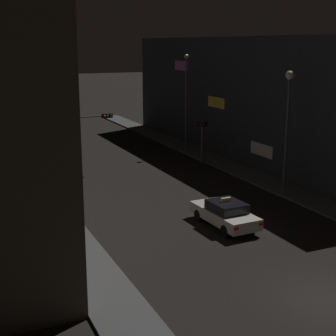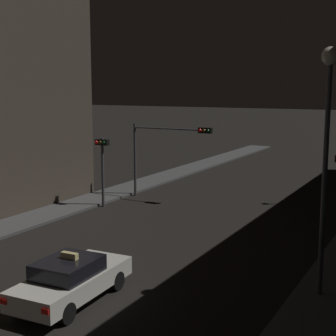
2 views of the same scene
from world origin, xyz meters
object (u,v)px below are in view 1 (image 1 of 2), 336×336
Objects in this scene: street_lamp_near_block at (288,107)px; traffic_light_right_kerb at (202,133)px; sign_pole_left at (76,186)px; traffic_light_overhead at (74,130)px; taxi at (225,213)px; street_lamp_far_block at (186,95)px; traffic_light_left_kerb at (55,148)px.

traffic_light_right_kerb is at bearing 96.16° from street_lamp_near_block.
street_lamp_near_block reaches higher than sign_pole_left.
traffic_light_overhead is at bearing 175.97° from traffic_light_right_kerb.
street_lamp_near_block is (1.03, -9.58, 3.10)m from traffic_light_right_kerb.
taxi is at bearing -149.28° from street_lamp_near_block.
taxi is 9.29m from street_lamp_near_block.
traffic_light_overhead is (-4.49, 14.35, 2.63)m from taxi.
sign_pole_left is (-13.10, -11.08, -0.07)m from traffic_light_right_kerb.
sign_pole_left is 0.47× the size of street_lamp_far_block.
traffic_light_right_kerb is (12.44, 2.68, -0.28)m from traffic_light_left_kerb.
sign_pole_left is at bearing 160.92° from taxi.
sign_pole_left is (-2.85, -11.81, -0.92)m from traffic_light_overhead.
traffic_light_right_kerb is at bearing 12.15° from traffic_light_left_kerb.
sign_pole_left is (-7.34, 2.54, 1.71)m from taxi.
traffic_light_overhead reaches higher than sign_pole_left.
street_lamp_near_block is at bearing -27.14° from traffic_light_left_kerb.
street_lamp_near_block reaches higher than taxi.
traffic_light_overhead is 0.67× the size of street_lamp_near_block.
traffic_light_overhead is 15.45m from street_lamp_near_block.
street_lamp_far_block reaches higher than street_lamp_near_block.
street_lamp_near_block reaches higher than traffic_light_left_kerb.
street_lamp_near_block is (6.80, 4.04, 4.87)m from taxi.
traffic_light_left_kerb is 15.48m from street_lamp_far_block.
sign_pole_left is 21.37m from street_lamp_far_block.
traffic_light_left_kerb is at bearing 85.46° from sign_pole_left.
traffic_light_overhead is 4.08m from traffic_light_left_kerb.
taxi is 15.26m from traffic_light_overhead.
street_lamp_near_block is 14.45m from street_lamp_far_block.
traffic_light_right_kerb is 0.41× the size of street_lamp_far_block.
traffic_light_right_kerb is at bearing 40.22° from sign_pole_left.
street_lamp_far_block is at bearing 48.72° from sign_pole_left.
traffic_light_right_kerb is at bearing -4.03° from traffic_light_overhead.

